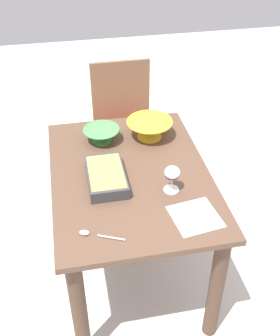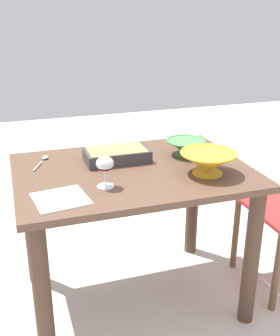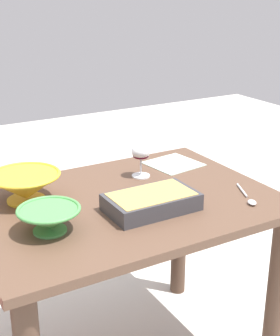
# 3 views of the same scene
# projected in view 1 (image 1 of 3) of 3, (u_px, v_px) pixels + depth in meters

# --- Properties ---
(ground_plane) EXTENTS (8.00, 8.00, 0.00)m
(ground_plane) POSITION_uv_depth(u_px,v_px,m) (132.00, 269.00, 2.59)
(ground_plane) COLOR beige
(dining_table) EXTENTS (1.11, 0.80, 0.75)m
(dining_table) POSITION_uv_depth(u_px,v_px,m) (131.00, 196.00, 2.23)
(dining_table) COLOR brown
(dining_table) RESTS_ON ground_plane
(chair) EXTENTS (0.39, 0.44, 0.92)m
(chair) POSITION_uv_depth(u_px,v_px,m) (124.00, 121.00, 3.01)
(chair) COLOR #B22D2D
(chair) RESTS_ON ground_plane
(wine_glass) EXTENTS (0.08, 0.08, 0.14)m
(wine_glass) POSITION_uv_depth(u_px,v_px,m) (172.00, 174.00, 1.97)
(wine_glass) COLOR white
(wine_glass) RESTS_ON dining_table
(casserole_dish) EXTENTS (0.31, 0.19, 0.06)m
(casserole_dish) POSITION_uv_depth(u_px,v_px,m) (106.00, 176.00, 2.06)
(casserole_dish) COLOR #38383D
(casserole_dish) RESTS_ON dining_table
(mixing_bowl) EXTENTS (0.20, 0.20, 0.08)m
(mixing_bowl) POSITION_uv_depth(u_px,v_px,m) (102.00, 134.00, 2.34)
(mixing_bowl) COLOR #4C994C
(mixing_bowl) RESTS_ON dining_table
(small_bowl) EXTENTS (0.26, 0.26, 0.11)m
(small_bowl) POSITION_uv_depth(u_px,v_px,m) (150.00, 128.00, 2.37)
(small_bowl) COLOR yellow
(small_bowl) RESTS_ON dining_table
(serving_spoon) EXTENTS (0.10, 0.19, 0.01)m
(serving_spoon) POSITION_uv_depth(u_px,v_px,m) (92.00, 234.00, 1.78)
(serving_spoon) COLOR silver
(serving_spoon) RESTS_ON dining_table
(napkin) EXTENTS (0.24, 0.23, 0.00)m
(napkin) POSITION_uv_depth(u_px,v_px,m) (195.00, 217.00, 1.88)
(napkin) COLOR #B2CCB7
(napkin) RESTS_ON dining_table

